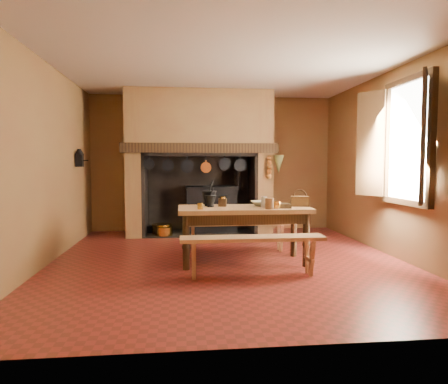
# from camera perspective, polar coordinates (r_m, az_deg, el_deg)

# --- Properties ---
(floor) EXTENTS (5.50, 5.50, 0.00)m
(floor) POSITION_cam_1_polar(r_m,az_deg,el_deg) (5.84, 0.53, -9.74)
(floor) COLOR maroon
(floor) RESTS_ON ground
(ceiling) EXTENTS (5.50, 5.50, 0.00)m
(ceiling) POSITION_cam_1_polar(r_m,az_deg,el_deg) (5.85, 0.54, 17.99)
(ceiling) COLOR silver
(ceiling) RESTS_ON back_wall
(back_wall) EXTENTS (5.00, 0.02, 2.80)m
(back_wall) POSITION_cam_1_polar(r_m,az_deg,el_deg) (8.41, -1.63, 4.09)
(back_wall) COLOR olive
(back_wall) RESTS_ON floor
(wall_left) EXTENTS (0.02, 5.50, 2.80)m
(wall_left) POSITION_cam_1_polar(r_m,az_deg,el_deg) (5.93, -24.28, 3.77)
(wall_left) COLOR olive
(wall_left) RESTS_ON floor
(wall_right) EXTENTS (0.02, 5.50, 2.80)m
(wall_right) POSITION_cam_1_polar(r_m,az_deg,el_deg) (6.46, 23.21, 3.79)
(wall_right) COLOR olive
(wall_right) RESTS_ON floor
(wall_front) EXTENTS (5.00, 0.02, 2.80)m
(wall_front) POSITION_cam_1_polar(r_m,az_deg,el_deg) (2.96, 6.70, 4.22)
(wall_front) COLOR olive
(wall_front) RESTS_ON floor
(chimney_breast) EXTENTS (2.95, 0.96, 2.80)m
(chimney_breast) POSITION_cam_1_polar(r_m,az_deg,el_deg) (7.96, -3.55, 7.05)
(chimney_breast) COLOR olive
(chimney_breast) RESTS_ON floor
(iron_range) EXTENTS (1.12, 0.55, 1.60)m
(iron_range) POSITION_cam_1_polar(r_m,az_deg,el_deg) (8.16, -1.74, -2.36)
(iron_range) COLOR black
(iron_range) RESTS_ON floor
(hearth_pans) EXTENTS (0.51, 0.62, 0.20)m
(hearth_pans) POSITION_cam_1_polar(r_m,az_deg,el_deg) (7.97, -8.89, -5.38)
(hearth_pans) COLOR gold
(hearth_pans) RESTS_ON floor
(hanging_pans) EXTENTS (1.92, 0.29, 0.27)m
(hanging_pans) POSITION_cam_1_polar(r_m,az_deg,el_deg) (7.45, -3.67, 3.78)
(hanging_pans) COLOR black
(hanging_pans) RESTS_ON chimney_breast
(onion_string) EXTENTS (0.12, 0.10, 0.46)m
(onion_string) POSITION_cam_1_polar(r_m,az_deg,el_deg) (7.61, 6.49, 3.54)
(onion_string) COLOR #944E1B
(onion_string) RESTS_ON chimney_breast
(herb_bunch) EXTENTS (0.20, 0.20, 0.35)m
(herb_bunch) POSITION_cam_1_polar(r_m,az_deg,el_deg) (7.65, 7.81, 3.91)
(herb_bunch) COLOR brown
(herb_bunch) RESTS_ON chimney_breast
(window) EXTENTS (0.39, 1.75, 1.76)m
(window) POSITION_cam_1_polar(r_m,az_deg,el_deg) (6.04, 23.89, 6.63)
(window) COLOR white
(window) RESTS_ON wall_right
(wall_coffee_mill) EXTENTS (0.23, 0.16, 0.31)m
(wall_coffee_mill) POSITION_cam_1_polar(r_m,az_deg,el_deg) (7.40, -19.96, 4.76)
(wall_coffee_mill) COLOR black
(wall_coffee_mill) RESTS_ON wall_left
(work_table) EXTENTS (1.82, 0.81, 0.79)m
(work_table) POSITION_cam_1_polar(r_m,az_deg,el_deg) (5.60, 2.83, -3.41)
(work_table) COLOR #A67E4C
(work_table) RESTS_ON floor
(bench_front) EXTENTS (1.78, 0.31, 0.50)m
(bench_front) POSITION_cam_1_polar(r_m,az_deg,el_deg) (4.96, 4.09, -7.78)
(bench_front) COLOR #A67E4C
(bench_front) RESTS_ON floor
(bench_back) EXTENTS (1.71, 0.30, 0.48)m
(bench_back) POSITION_cam_1_polar(r_m,az_deg,el_deg) (6.31, 1.86, -5.37)
(bench_back) COLOR #A67E4C
(bench_back) RESTS_ON floor
(mortar_large) EXTENTS (0.22, 0.22, 0.37)m
(mortar_large) POSITION_cam_1_polar(r_m,az_deg,el_deg) (5.68, -2.14, -0.79)
(mortar_large) COLOR black
(mortar_large) RESTS_ON work_table
(mortar_small) EXTENTS (0.16, 0.16, 0.28)m
(mortar_small) POSITION_cam_1_polar(r_m,az_deg,el_deg) (5.57, -1.94, -1.21)
(mortar_small) COLOR black
(mortar_small) RESTS_ON work_table
(coffee_grinder) EXTENTS (0.16, 0.13, 0.17)m
(coffee_grinder) POSITION_cam_1_polar(r_m,az_deg,el_deg) (5.66, -0.21, -1.40)
(coffee_grinder) COLOR #3B2512
(coffee_grinder) RESTS_ON work_table
(brass_mug_a) EXTENTS (0.08, 0.08, 0.08)m
(brass_mug_a) POSITION_cam_1_polar(r_m,az_deg,el_deg) (5.29, -3.42, -2.04)
(brass_mug_a) COLOR gold
(brass_mug_a) RESTS_ON work_table
(brass_mug_b) EXTENTS (0.09, 0.09, 0.08)m
(brass_mug_b) POSITION_cam_1_polar(r_m,az_deg,el_deg) (5.96, 6.18, -1.40)
(brass_mug_b) COLOR gold
(brass_mug_b) RESTS_ON work_table
(mixing_bowl) EXTENTS (0.38, 0.38, 0.07)m
(mixing_bowl) POSITION_cam_1_polar(r_m,az_deg,el_deg) (5.73, 5.48, -1.64)
(mixing_bowl) COLOR beige
(mixing_bowl) RESTS_ON work_table
(stoneware_crock) EXTENTS (0.14, 0.14, 0.15)m
(stoneware_crock) POSITION_cam_1_polar(r_m,az_deg,el_deg) (5.35, 6.51, -1.65)
(stoneware_crock) COLOR brown
(stoneware_crock) RESTS_ON work_table
(glass_jar) EXTENTS (0.10, 0.10, 0.15)m
(glass_jar) POSITION_cam_1_polar(r_m,az_deg,el_deg) (5.55, 5.74, -1.43)
(glass_jar) COLOR beige
(glass_jar) RESTS_ON work_table
(wicker_basket) EXTENTS (0.28, 0.23, 0.24)m
(wicker_basket) POSITION_cam_1_polar(r_m,az_deg,el_deg) (5.78, 10.76, -1.22)
(wicker_basket) COLOR #523518
(wicker_basket) RESTS_ON work_table
(wooden_tray) EXTENTS (0.35, 0.25, 0.06)m
(wooden_tray) POSITION_cam_1_polar(r_m,az_deg,el_deg) (5.54, 7.61, -1.93)
(wooden_tray) COLOR #3B2512
(wooden_tray) RESTS_ON work_table
(brass_cup) EXTENTS (0.14, 0.14, 0.10)m
(brass_cup) POSITION_cam_1_polar(r_m,az_deg,el_deg) (5.42, 7.50, -1.86)
(brass_cup) COLOR gold
(brass_cup) RESTS_ON work_table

